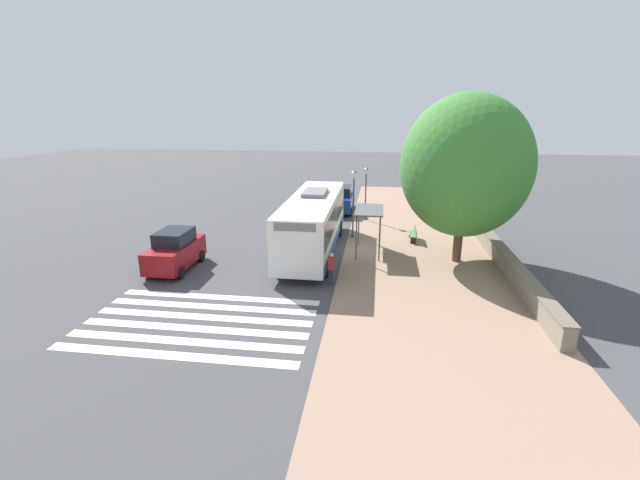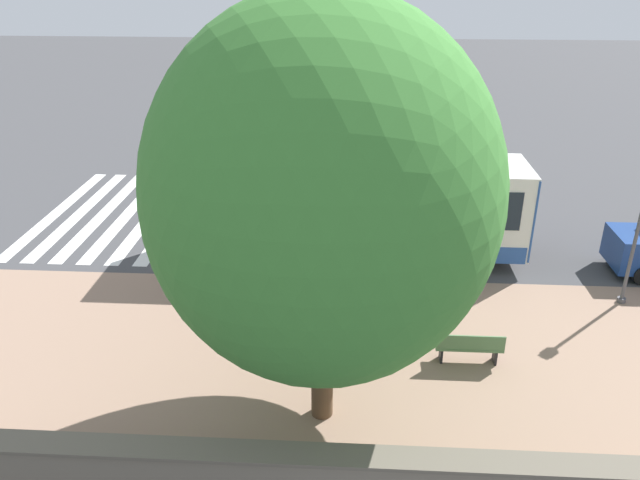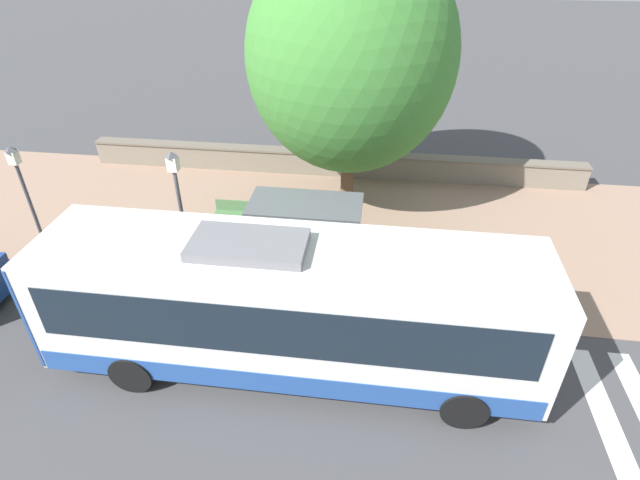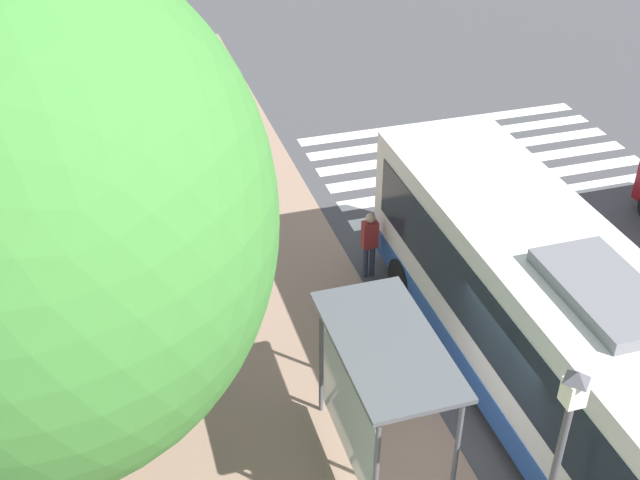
# 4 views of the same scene
# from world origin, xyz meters

# --- Properties ---
(ground_plane) EXTENTS (120.00, 120.00, 0.00)m
(ground_plane) POSITION_xyz_m (0.00, 0.00, 0.00)
(ground_plane) COLOR #424244
(ground_plane) RESTS_ON ground
(sidewalk_plaza) EXTENTS (9.00, 44.00, 0.02)m
(sidewalk_plaza) POSITION_xyz_m (-4.50, 0.00, 0.01)
(sidewalk_plaza) COLOR #937560
(sidewalk_plaza) RESTS_ON ground
(crosswalk_stripes) EXTENTS (9.00, 5.25, 0.01)m
(crosswalk_stripes) POSITION_xyz_m (5.00, 9.61, 0.00)
(crosswalk_stripes) COLOR silver
(crosswalk_stripes) RESTS_ON ground
(stone_wall) EXTENTS (0.60, 20.00, 1.00)m
(stone_wall) POSITION_xyz_m (-8.55, 0.00, 0.51)
(stone_wall) COLOR slate
(stone_wall) RESTS_ON ground
(bus) EXTENTS (2.75, 11.01, 3.47)m
(bus) POSITION_xyz_m (1.83, 0.23, 1.80)
(bus) COLOR silver
(bus) RESTS_ON ground
(bus_shelter) EXTENTS (1.57, 3.05, 2.62)m
(bus_shelter) POSITION_xyz_m (-1.54, 0.10, 2.14)
(bus_shelter) COLOR #515459
(bus_shelter) RESTS_ON ground
(pedestrian) EXTENTS (0.34, 0.22, 1.64)m
(pedestrian) POSITION_xyz_m (0.21, 5.15, 0.96)
(pedestrian) COLOR #2D3347
(pedestrian) RESTS_ON ground
(bench) EXTENTS (0.40, 1.67, 0.88)m
(bench) POSITION_xyz_m (-4.18, -2.68, 0.48)
(bench) COLOR #4C7247
(bench) RESTS_ON ground
(street_lamp_near) EXTENTS (0.28, 0.28, 4.39)m
(street_lamp_near) POSITION_xyz_m (-0.30, -2.92, 2.60)
(street_lamp_near) COLOR #4C4C51
(street_lamp_near) RESTS_ON ground
(street_lamp_far) EXTENTS (0.28, 0.28, 3.99)m
(street_lamp_far) POSITION_xyz_m (-0.93, -7.64, 2.38)
(street_lamp_far) COLOR #4C4C51
(street_lamp_far) RESTS_ON ground
(shade_tree) EXTENTS (6.73, 6.73, 8.94)m
(shade_tree) POSITION_xyz_m (-6.28, 0.86, 5.23)
(shade_tree) COLOR brown
(shade_tree) RESTS_ON ground
(parked_car_far_lane) EXTENTS (1.90, 3.94, 2.08)m
(parked_car_far_lane) POSITION_xyz_m (8.55, 4.08, 1.00)
(parked_car_far_lane) COLOR maroon
(parked_car_far_lane) RESTS_ON ground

